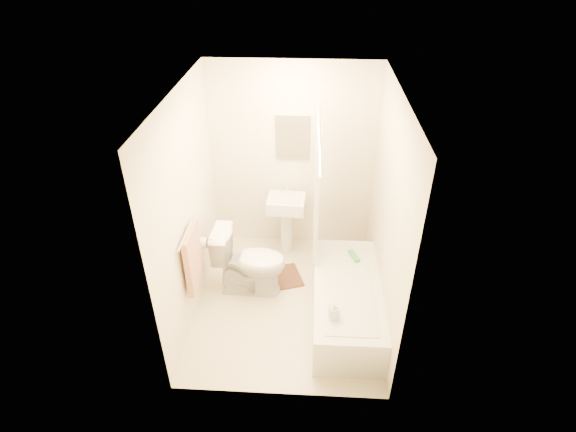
# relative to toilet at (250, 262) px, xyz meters

# --- Properties ---
(floor) EXTENTS (2.40, 2.40, 0.00)m
(floor) POSITION_rel_toilet_xyz_m (0.43, -0.20, -0.40)
(floor) COLOR beige
(floor) RESTS_ON ground
(ceiling) EXTENTS (2.40, 2.40, 0.00)m
(ceiling) POSITION_rel_toilet_xyz_m (0.43, -0.20, 2.00)
(ceiling) COLOR white
(ceiling) RESTS_ON ground
(wall_back) EXTENTS (2.00, 0.02, 2.40)m
(wall_back) POSITION_rel_toilet_xyz_m (0.43, 1.00, 0.80)
(wall_back) COLOR beige
(wall_back) RESTS_ON ground
(wall_left) EXTENTS (0.02, 2.40, 2.40)m
(wall_left) POSITION_rel_toilet_xyz_m (-0.57, -0.20, 0.80)
(wall_left) COLOR beige
(wall_left) RESTS_ON ground
(wall_right) EXTENTS (0.02, 2.40, 2.40)m
(wall_right) POSITION_rel_toilet_xyz_m (1.43, -0.20, 0.80)
(wall_right) COLOR beige
(wall_right) RESTS_ON ground
(mirror) EXTENTS (0.40, 0.03, 0.55)m
(mirror) POSITION_rel_toilet_xyz_m (0.43, 0.98, 1.10)
(mirror) COLOR white
(mirror) RESTS_ON wall_back
(curtain_rod) EXTENTS (0.03, 1.70, 0.03)m
(curtain_rod) POSITION_rel_toilet_xyz_m (0.73, -0.10, 1.60)
(curtain_rod) COLOR silver
(curtain_rod) RESTS_ON wall_back
(shower_curtain) EXTENTS (0.04, 0.80, 1.55)m
(shower_curtain) POSITION_rel_toilet_xyz_m (0.73, 0.30, 0.82)
(shower_curtain) COLOR silver
(shower_curtain) RESTS_ON curtain_rod
(towel_bar) EXTENTS (0.02, 0.60, 0.02)m
(towel_bar) POSITION_rel_toilet_xyz_m (-0.53, -0.45, 0.70)
(towel_bar) COLOR silver
(towel_bar) RESTS_ON wall_left
(towel) EXTENTS (0.06, 0.45, 0.66)m
(towel) POSITION_rel_toilet_xyz_m (-0.50, -0.45, 0.38)
(towel) COLOR #CC7266
(towel) RESTS_ON towel_bar
(toilet_paper) EXTENTS (0.11, 0.12, 0.12)m
(toilet_paper) POSITION_rel_toilet_xyz_m (-0.50, -0.08, 0.30)
(toilet_paper) COLOR white
(toilet_paper) RESTS_ON wall_left
(toilet) EXTENTS (0.84, 0.49, 0.80)m
(toilet) POSITION_rel_toilet_xyz_m (0.00, 0.00, 0.00)
(toilet) COLOR white
(toilet) RESTS_ON floor
(sink) EXTENTS (0.47, 0.39, 0.89)m
(sink) POSITION_rel_toilet_xyz_m (0.37, 0.75, 0.04)
(sink) COLOR white
(sink) RESTS_ON floor
(bathtub) EXTENTS (0.70, 1.60, 0.45)m
(bathtub) POSITION_rel_toilet_xyz_m (1.08, -0.40, -0.18)
(bathtub) COLOR silver
(bathtub) RESTS_ON floor
(bath_mat) EXTENTS (0.69, 0.60, 0.02)m
(bath_mat) POSITION_rel_toilet_xyz_m (0.28, 0.18, -0.39)
(bath_mat) COLOR #563123
(bath_mat) RESTS_ON floor
(soap_bottle) EXTENTS (0.11, 0.11, 0.20)m
(soap_bottle) POSITION_rel_toilet_xyz_m (0.92, -0.86, 0.15)
(soap_bottle) COLOR silver
(soap_bottle) RESTS_ON bathtub
(scrub_brush) EXTENTS (0.13, 0.21, 0.04)m
(scrub_brush) POSITION_rel_toilet_xyz_m (1.17, 0.08, 0.07)
(scrub_brush) COLOR green
(scrub_brush) RESTS_ON bathtub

